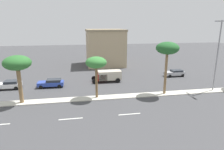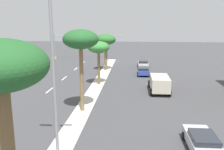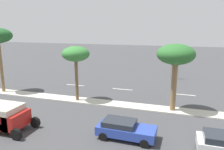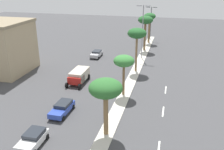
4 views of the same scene
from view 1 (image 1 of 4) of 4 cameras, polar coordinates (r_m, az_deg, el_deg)
name	(u,v)px [view 1 (image 1 of 4)]	position (r m, az deg, el deg)	size (l,w,h in m)	color
ground_plane	(107,98)	(29.71, -1.37, -6.64)	(160.00, 160.00, 0.00)	#424244
median_curb	(152,94)	(31.50, 11.71, -5.58)	(1.80, 64.62, 0.12)	beige
lane_stripe_left	(71,119)	(23.96, -11.99, -12.44)	(0.20, 2.80, 0.01)	silver
lane_stripe_center	(129,114)	(24.66, 5.11, -11.33)	(0.20, 2.80, 0.01)	silver
commercial_building	(105,47)	(52.75, -2.06, 8.09)	(10.43, 9.89, 9.51)	tan
palm_tree_left	(17,64)	(29.02, -25.97, 2.91)	(3.66, 3.66, 6.67)	olive
palm_tree_far	(96,63)	(28.21, -4.67, 3.47)	(3.07, 3.07, 6.18)	brown
palm_tree_front	(167,49)	(30.64, 15.90, 7.28)	(3.46, 3.46, 8.14)	olive
street_lamp_mid	(218,51)	(35.40, 28.56, 6.13)	(2.90, 0.24, 11.28)	gray
sedan_silver_near	(175,73)	(43.63, 17.88, 0.63)	(2.03, 4.13, 1.37)	#B2B2B7
sedan_blue_mid	(51,83)	(35.99, -17.30, -2.20)	(2.07, 4.47, 1.41)	#2D47AD
sedan_white_center	(9,84)	(37.73, -27.84, -2.47)	(2.09, 3.97, 1.46)	silver
box_truck	(107,76)	(37.52, -1.39, -0.15)	(2.52, 5.60, 2.13)	#B21E19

